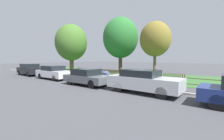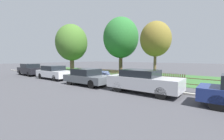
{
  "view_description": "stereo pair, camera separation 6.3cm",
  "coord_description": "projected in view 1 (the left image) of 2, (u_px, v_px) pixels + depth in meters",
  "views": [
    {
      "loc": [
        8.64,
        -9.42,
        2.14
      ],
      "look_at": [
        0.51,
        0.85,
        1.1
      ],
      "focal_mm": 24.0,
      "sensor_mm": 36.0,
      "label": 1
    },
    {
      "loc": [
        8.69,
        -9.38,
        2.14
      ],
      "look_at": [
        0.51,
        0.85,
        1.1
      ],
      "focal_mm": 24.0,
      "sensor_mm": 36.0,
      "label": 2
    }
  ],
  "objects": [
    {
      "name": "kerb_stone",
      "position": [
        102.0,
        82.0,
        12.95
      ],
      "size": [
        43.9,
        0.2,
        0.12
      ],
      "primitive_type": "cube",
      "color": "#B2ADA3",
      "rests_on": "ground"
    },
    {
      "name": "tree_mid_park",
      "position": [
        155.0,
        39.0,
        18.9
      ],
      "size": [
        3.86,
        3.86,
        6.77
      ],
      "color": "brown",
      "rests_on": "ground"
    },
    {
      "name": "tree_nearest_kerb",
      "position": [
        71.0,
        43.0,
        23.3
      ],
      "size": [
        4.89,
        4.89,
        7.38
      ],
      "color": "brown",
      "rests_on": "ground"
    },
    {
      "name": "parked_car_red_compact",
      "position": [
        143.0,
        81.0,
        9.23
      ],
      "size": [
        4.47,
        1.85,
        1.43
      ],
      "rotation": [
        0.0,
        0.0,
        0.01
      ],
      "color": "#BCBCC1",
      "rests_on": "ground"
    },
    {
      "name": "parked_car_silver_hatchback",
      "position": [
        30.0,
        69.0,
        18.76
      ],
      "size": [
        4.34,
        1.88,
        1.44
      ],
      "rotation": [
        0.0,
        0.0,
        -0.03
      ],
      "color": "black",
      "rests_on": "ground"
    },
    {
      "name": "tree_behind_motorcycle",
      "position": [
        120.0,
        38.0,
        22.69
      ],
      "size": [
        5.34,
        5.34,
        8.29
      ],
      "color": "brown",
      "rests_on": "ground"
    },
    {
      "name": "parked_car_navy_estate",
      "position": [
        87.0,
        77.0,
        11.93
      ],
      "size": [
        3.96,
        2.01,
        1.29
      ],
      "rotation": [
        0.0,
        0.0,
        0.04
      ],
      "color": "#51565B",
      "rests_on": "ground"
    },
    {
      "name": "parked_car_black_saloon",
      "position": [
        54.0,
        72.0,
        15.31
      ],
      "size": [
        4.26,
        1.85,
        1.37
      ],
      "rotation": [
        0.0,
        0.0,
        0.02
      ],
      "color": "silver",
      "rests_on": "ground"
    },
    {
      "name": "park_fence",
      "position": [
        118.0,
        75.0,
        14.74
      ],
      "size": [
        43.9,
        0.05,
        0.97
      ],
      "color": "brown",
      "rests_on": "ground"
    },
    {
      "name": "grass_strip",
      "position": [
        139.0,
        76.0,
        18.26
      ],
      "size": [
        43.9,
        8.92,
        0.01
      ],
      "primitive_type": "cube",
      "color": "#33602D",
      "rests_on": "ground"
    },
    {
      "name": "covered_motorcycle",
      "position": [
        103.0,
        75.0,
        14.03
      ],
      "size": [
        1.94,
        0.81,
        0.97
      ],
      "rotation": [
        0.0,
        0.0,
        -0.02
      ],
      "color": "black",
      "rests_on": "ground"
    },
    {
      "name": "ground_plane",
      "position": [
        101.0,
        83.0,
        12.88
      ],
      "size": [
        120.0,
        120.0,
        0.0
      ],
      "primitive_type": "plane",
      "color": "#424247"
    }
  ]
}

